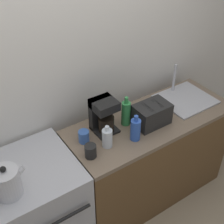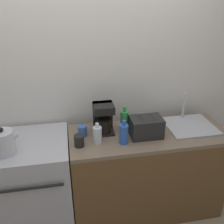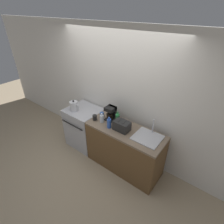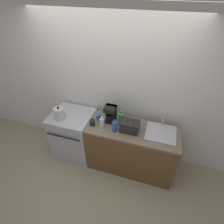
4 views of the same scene
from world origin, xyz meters
The scene contains 13 objects.
ground_plane centered at (0.00, 0.00, 0.00)m, with size 12.00×12.00×0.00m, color tan.
wall_back centered at (0.00, 0.70, 1.30)m, with size 8.00×0.05×2.60m.
stove centered at (-0.58, 0.32, 0.47)m, with size 0.72×0.69×0.91m.
counter_block centered at (0.52, 0.29, 0.46)m, with size 1.47×0.58×0.91m.
kettle centered at (-0.71, 0.20, 1.02)m, with size 0.22×0.17×0.24m.
toaster centered at (0.48, 0.25, 1.00)m, with size 0.28×0.19×0.18m.
coffee_maker centered at (0.11, 0.40, 1.06)m, with size 0.18×0.18×0.28m.
sink_tray centered at (0.95, 0.34, 0.93)m, with size 0.45×0.42×0.28m.
bottle_clear centered at (0.03, 0.22, 0.99)m, with size 0.08×0.08×0.19m.
bottle_green centered at (0.30, 0.36, 1.02)m, with size 0.07×0.07×0.26m.
bottle_blue centered at (0.25, 0.17, 1.01)m, with size 0.08×0.08×0.22m.
cup_blue centered at (-0.08, 0.36, 0.96)m, with size 0.08×0.08×0.10m.
cup_black centered at (-0.12, 0.20, 0.97)m, with size 0.09×0.09×0.10m.
Camera 3 is at (1.87, -1.83, 2.81)m, focal length 28.00 mm.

